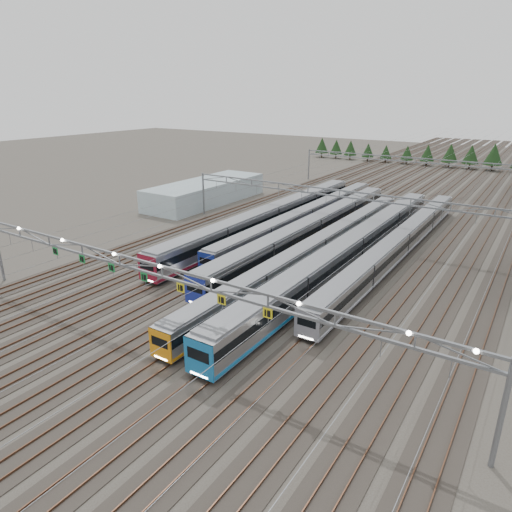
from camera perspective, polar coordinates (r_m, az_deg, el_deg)
The scene contains 13 objects.
ground at distance 45.06m, azimuth -11.02°, elevation -10.57°, with size 400.00×400.00×0.00m, color #47423A.
track_bed at distance 132.04m, azimuth 20.67°, elevation 9.41°, with size 54.00×260.00×5.42m.
train_a at distance 78.48m, azimuth 1.89°, elevation 4.86°, with size 3.09×58.21×4.03m.
train_b at distance 79.98m, azimuth 6.21°, elevation 4.83°, with size 2.66×55.05×3.46m.
train_c at distance 72.46m, azimuth 7.06°, elevation 3.35°, with size 2.92×57.14×3.81m.
train_d at distance 64.13m, azimuth 7.63°, elevation 0.90°, with size 2.56×61.83×3.33m.
train_e at distance 63.85m, azimuth 11.93°, elevation 0.85°, with size 3.03×65.66×3.95m.
train_f at distance 68.91m, azimuth 17.51°, elevation 1.52°, with size 2.63×58.98×3.42m.
gantry_near at distance 41.92m, azimuth -11.81°, elevation -2.22°, with size 56.36×0.61×8.08m.
gantry_mid at distance 74.64m, azimuth 10.35°, elevation 7.02°, with size 56.36×0.36×8.00m.
gantry_far at distance 116.86m, azimuth 19.23°, elevation 10.82°, with size 56.36×0.36×8.00m.
west_shed at distance 99.71m, azimuth -6.26°, elevation 7.98°, with size 10.00×30.00×4.50m, color #9FB7BE.
treeline at distance 159.29m, azimuth 21.70°, elevation 11.88°, with size 87.50×5.60×7.02m.
Camera 1 is at (27.85, -27.35, 22.53)m, focal length 32.00 mm.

